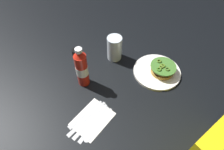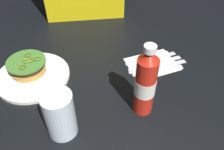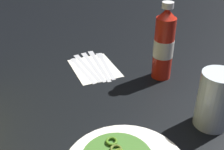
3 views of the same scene
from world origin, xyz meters
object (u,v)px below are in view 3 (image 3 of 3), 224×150
ketchup_bottle (164,45)px  water_glass (215,100)px  spoon_utensil (79,66)px  napkin (94,68)px  butter_knife (98,62)px  fork_utensil (104,62)px  table_knife (85,65)px  steak_knife (92,63)px

ketchup_bottle → water_glass: 0.24m
spoon_utensil → water_glass: bearing=-138.6°
napkin → butter_knife: butter_knife is taller
spoon_utensil → fork_utensil: bearing=-83.0°
napkin → table_knife: (0.02, 0.03, 0.00)m
steak_knife → ketchup_bottle: bearing=-118.0°
water_glass → steak_knife: water_glass is taller
ketchup_bottle → napkin: ketchup_bottle is taller
steak_knife → table_knife: (-0.01, 0.02, 0.00)m
napkin → fork_utensil: bearing=-52.0°
steak_knife → spoon_utensil: bearing=100.9°
water_glass → fork_utensil: 0.41m
fork_utensil → water_glass: bearing=-148.7°
fork_utensil → spoon_utensil: same height
napkin → steak_knife: steak_knife is taller
butter_knife → spoon_utensil: 0.06m
fork_utensil → butter_knife: size_ratio=0.86×
water_glass → table_knife: water_glass is taller
ketchup_bottle → water_glass: size_ratio=1.66×
ketchup_bottle → water_glass: bearing=-168.4°
butter_knife → ketchup_bottle: bearing=-122.0°
napkin → spoon_utensil: size_ratio=0.96×
butter_knife → table_knife: 0.04m
table_knife → spoon_utensil: bearing=95.4°
ketchup_bottle → napkin: bearing=67.4°
ketchup_bottle → steak_knife: bearing=62.0°
water_glass → napkin: (0.32, 0.25, -0.07)m
fork_utensil → butter_knife: (0.00, 0.02, 0.00)m
water_glass → spoon_utensil: size_ratio=0.77×
fork_utensil → napkin: bearing=128.0°
water_glass → steak_knife: size_ratio=0.66×
butter_knife → steak_knife: same height
napkin → table_knife: size_ratio=0.87×
napkin → spoon_utensil: (0.02, 0.05, 0.00)m
fork_utensil → table_knife: same height
steak_knife → table_knife: size_ratio=1.06×
table_knife → spoon_utensil: (-0.00, 0.02, 0.00)m
water_glass → fork_utensil: (0.34, 0.21, -0.06)m
water_glass → napkin: bearing=37.9°
water_glass → butter_knife: water_glass is taller
ketchup_bottle → spoon_utensil: bearing=67.8°
ketchup_bottle → butter_knife: size_ratio=1.04×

